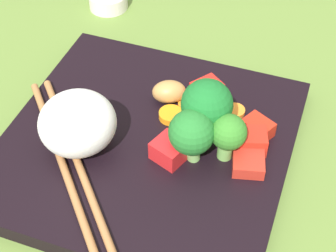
% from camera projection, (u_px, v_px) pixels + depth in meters
% --- Properties ---
extents(ground_plane, '(1.10, 1.10, 0.02)m').
position_uv_depth(ground_plane, '(148.00, 158.00, 0.54)').
color(ground_plane, olive).
extents(square_plate, '(0.28, 0.28, 0.02)m').
position_uv_depth(square_plate, '(147.00, 145.00, 0.53)').
color(square_plate, black).
rests_on(square_plate, ground_plane).
extents(rice_mound, '(0.10, 0.10, 0.06)m').
position_uv_depth(rice_mound, '(78.00, 124.00, 0.49)').
color(rice_mound, white).
rests_on(rice_mound, square_plate).
extents(broccoli_floret_0, '(0.05, 0.05, 0.07)m').
position_uv_depth(broccoli_floret_0, '(207.00, 106.00, 0.50)').
color(broccoli_floret_0, '#7CBB5D').
rests_on(broccoli_floret_0, square_plate).
extents(broccoli_floret_1, '(0.03, 0.03, 0.05)m').
position_uv_depth(broccoli_floret_1, '(228.00, 134.00, 0.49)').
color(broccoli_floret_1, '#77B756').
rests_on(broccoli_floret_1, square_plate).
extents(broccoli_floret_2, '(0.04, 0.04, 0.05)m').
position_uv_depth(broccoli_floret_2, '(192.00, 133.00, 0.49)').
color(broccoli_floret_2, '#7DB45E').
rests_on(broccoli_floret_2, square_plate).
extents(carrot_slice_0, '(0.03, 0.03, 0.00)m').
position_uv_depth(carrot_slice_0, '(188.00, 104.00, 0.56)').
color(carrot_slice_0, orange).
rests_on(carrot_slice_0, square_plate).
extents(carrot_slice_1, '(0.02, 0.02, 0.00)m').
position_uv_depth(carrot_slice_1, '(235.00, 111.00, 0.55)').
color(carrot_slice_1, orange).
rests_on(carrot_slice_1, square_plate).
extents(carrot_slice_2, '(0.03, 0.03, 0.01)m').
position_uv_depth(carrot_slice_2, '(171.00, 115.00, 0.54)').
color(carrot_slice_2, orange).
rests_on(carrot_slice_2, square_plate).
extents(carrot_slice_3, '(0.04, 0.04, 0.01)m').
position_uv_depth(carrot_slice_3, '(187.00, 138.00, 0.52)').
color(carrot_slice_3, orange).
rests_on(carrot_slice_3, square_plate).
extents(carrot_slice_4, '(0.03, 0.03, 0.01)m').
position_uv_depth(carrot_slice_4, '(200.00, 115.00, 0.54)').
color(carrot_slice_4, orange).
rests_on(carrot_slice_4, square_plate).
extents(pepper_chunk_0, '(0.04, 0.04, 0.02)m').
position_uv_depth(pepper_chunk_0, '(207.00, 91.00, 0.56)').
color(pepper_chunk_0, red).
rests_on(pepper_chunk_0, square_plate).
extents(pepper_chunk_1, '(0.04, 0.03, 0.01)m').
position_uv_depth(pepper_chunk_1, '(248.00, 165.00, 0.49)').
color(pepper_chunk_1, red).
rests_on(pepper_chunk_1, square_plate).
extents(pepper_chunk_2, '(0.04, 0.03, 0.02)m').
position_uv_depth(pepper_chunk_2, '(250.00, 141.00, 0.51)').
color(pepper_chunk_2, red).
rests_on(pepper_chunk_2, square_plate).
extents(pepper_chunk_3, '(0.04, 0.04, 0.02)m').
position_uv_depth(pepper_chunk_3, '(170.00, 150.00, 0.50)').
color(pepper_chunk_3, red).
rests_on(pepper_chunk_3, square_plate).
extents(pepper_chunk_4, '(0.03, 0.03, 0.02)m').
position_uv_depth(pepper_chunk_4, '(258.00, 128.00, 0.52)').
color(pepper_chunk_4, red).
rests_on(pepper_chunk_4, square_plate).
extents(chicken_piece_1, '(0.04, 0.04, 0.02)m').
position_uv_depth(chicken_piece_1, '(169.00, 92.00, 0.56)').
color(chicken_piece_1, '#BC8547').
rests_on(chicken_piece_1, square_plate).
extents(chopstick_pair, '(0.18, 0.19, 0.01)m').
position_uv_depth(chopstick_pair, '(71.00, 164.00, 0.50)').
color(chopstick_pair, '#A16B3D').
rests_on(chopstick_pair, square_plate).
extents(sauce_cup, '(0.05, 0.05, 0.02)m').
position_uv_depth(sauce_cup, '(108.00, 1.00, 0.71)').
color(sauce_cup, silver).
rests_on(sauce_cup, ground_plane).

